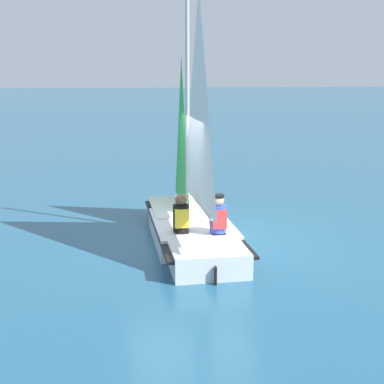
{
  "coord_description": "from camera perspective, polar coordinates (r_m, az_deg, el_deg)",
  "views": [
    {
      "loc": [
        10.09,
        -2.07,
        3.3
      ],
      "look_at": [
        0.0,
        0.0,
        1.03
      ],
      "focal_mm": 50.0,
      "sensor_mm": 36.0,
      "label": 1
    }
  ],
  "objects": [
    {
      "name": "ground_plane",
      "position": [
        10.81,
        0.0,
        -5.35
      ],
      "size": [
        260.0,
        260.0,
        0.0
      ],
      "primitive_type": "plane",
      "color": "#235675"
    },
    {
      "name": "sailor_crew",
      "position": [
        9.86,
        2.79,
        -3.28
      ],
      "size": [
        0.35,
        0.31,
        1.16
      ],
      "rotation": [
        0.0,
        0.0,
        3.11
      ],
      "color": "black",
      "rests_on": "ground_plane"
    },
    {
      "name": "sailor_helm",
      "position": [
        9.91,
        -1.17,
        -3.26
      ],
      "size": [
        0.35,
        0.31,
        1.16
      ],
      "rotation": [
        0.0,
        0.0,
        3.11
      ],
      "color": "black",
      "rests_on": "ground_plane"
    },
    {
      "name": "sailboat_main",
      "position": [
        10.57,
        0.05,
        -1.74
      ],
      "size": [
        4.53,
        1.68,
        4.95
      ],
      "rotation": [
        0.0,
        0.0,
        3.11
      ],
      "color": "silver",
      "rests_on": "ground_plane"
    }
  ]
}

